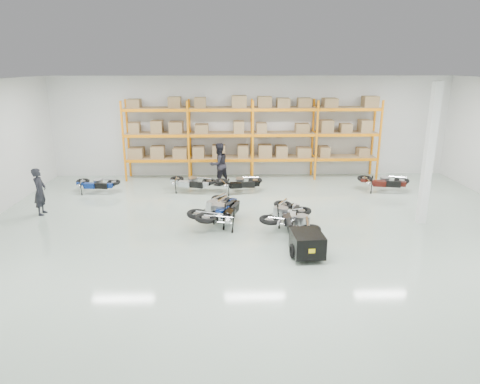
{
  "coord_description": "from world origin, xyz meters",
  "views": [
    {
      "loc": [
        -1.13,
        -12.46,
        4.97
      ],
      "look_at": [
        -0.73,
        0.47,
        1.1
      ],
      "focal_mm": 32.0,
      "sensor_mm": 36.0,
      "label": 1
    }
  ],
  "objects_px": {
    "moto_touring_right": "(298,217)",
    "moto_back_a": "(96,181)",
    "moto_silver_left": "(284,210)",
    "moto_back_c": "(239,180)",
    "trailer": "(307,243)",
    "moto_back_b": "(191,179)",
    "person_back": "(219,164)",
    "moto_blue_centre": "(216,204)",
    "moto_black_far_left": "(222,207)",
    "moto_back_d": "(384,179)",
    "person_left": "(40,192)"
  },
  "relations": [
    {
      "from": "moto_touring_right",
      "to": "moto_back_a",
      "type": "distance_m",
      "value": 8.74
    },
    {
      "from": "moto_silver_left",
      "to": "moto_back_c",
      "type": "bearing_deg",
      "value": -48.73
    },
    {
      "from": "trailer",
      "to": "moto_back_b",
      "type": "xyz_separation_m",
      "value": [
        -3.58,
        6.31,
        0.11
      ]
    },
    {
      "from": "moto_silver_left",
      "to": "person_back",
      "type": "bearing_deg",
      "value": -44.38
    },
    {
      "from": "moto_blue_centre",
      "to": "person_back",
      "type": "bearing_deg",
      "value": -64.92
    },
    {
      "from": "moto_silver_left",
      "to": "moto_touring_right",
      "type": "relative_size",
      "value": 0.98
    },
    {
      "from": "moto_black_far_left",
      "to": "moto_back_a",
      "type": "distance_m",
      "value": 6.35
    },
    {
      "from": "moto_black_far_left",
      "to": "moto_back_d",
      "type": "bearing_deg",
      "value": -132.76
    },
    {
      "from": "moto_back_d",
      "to": "moto_blue_centre",
      "type": "bearing_deg",
      "value": 130.81
    },
    {
      "from": "person_left",
      "to": "person_back",
      "type": "relative_size",
      "value": 0.9
    },
    {
      "from": "moto_touring_right",
      "to": "moto_back_c",
      "type": "distance_m",
      "value": 4.84
    },
    {
      "from": "trailer",
      "to": "moto_back_c",
      "type": "height_order",
      "value": "moto_back_c"
    },
    {
      "from": "moto_blue_centre",
      "to": "moto_back_c",
      "type": "distance_m",
      "value": 3.46
    },
    {
      "from": "moto_touring_right",
      "to": "person_back",
      "type": "height_order",
      "value": "person_back"
    },
    {
      "from": "trailer",
      "to": "moto_back_b",
      "type": "height_order",
      "value": "moto_back_b"
    },
    {
      "from": "moto_back_a",
      "to": "moto_touring_right",
      "type": "bearing_deg",
      "value": -113.56
    },
    {
      "from": "moto_back_b",
      "to": "moto_back_c",
      "type": "xyz_separation_m",
      "value": [
        1.95,
        -0.16,
        -0.0
      ]
    },
    {
      "from": "moto_touring_right",
      "to": "trailer",
      "type": "distance_m",
      "value": 1.61
    },
    {
      "from": "moto_silver_left",
      "to": "moto_blue_centre",
      "type": "bearing_deg",
      "value": 9.17
    },
    {
      "from": "moto_back_b",
      "to": "moto_back_c",
      "type": "distance_m",
      "value": 1.95
    },
    {
      "from": "moto_blue_centre",
      "to": "moto_back_d",
      "type": "relative_size",
      "value": 1.14
    },
    {
      "from": "person_back",
      "to": "moto_back_b",
      "type": "bearing_deg",
      "value": 5.37
    },
    {
      "from": "moto_blue_centre",
      "to": "moto_touring_right",
      "type": "relative_size",
      "value": 1.05
    },
    {
      "from": "moto_back_b",
      "to": "person_left",
      "type": "bearing_deg",
      "value": 135.1
    },
    {
      "from": "moto_black_far_left",
      "to": "moto_back_a",
      "type": "height_order",
      "value": "moto_black_far_left"
    },
    {
      "from": "moto_touring_right",
      "to": "moto_back_a",
      "type": "height_order",
      "value": "moto_touring_right"
    },
    {
      "from": "moto_back_c",
      "to": "moto_back_d",
      "type": "relative_size",
      "value": 0.96
    },
    {
      "from": "moto_touring_right",
      "to": "person_back",
      "type": "relative_size",
      "value": 1.05
    },
    {
      "from": "moto_back_a",
      "to": "person_left",
      "type": "relative_size",
      "value": 0.97
    },
    {
      "from": "moto_touring_right",
      "to": "moto_back_a",
      "type": "relative_size",
      "value": 1.21
    },
    {
      "from": "moto_blue_centre",
      "to": "moto_black_far_left",
      "type": "distance_m",
      "value": 0.35
    },
    {
      "from": "trailer",
      "to": "moto_back_a",
      "type": "bearing_deg",
      "value": 136.22
    },
    {
      "from": "moto_blue_centre",
      "to": "person_left",
      "type": "distance_m",
      "value": 6.12
    },
    {
      "from": "moto_black_far_left",
      "to": "moto_back_c",
      "type": "bearing_deg",
      "value": -81.86
    },
    {
      "from": "moto_touring_right",
      "to": "trailer",
      "type": "relative_size",
      "value": 1.13
    },
    {
      "from": "moto_back_a",
      "to": "person_left",
      "type": "distance_m",
      "value": 2.8
    },
    {
      "from": "moto_silver_left",
      "to": "person_back",
      "type": "distance_m",
      "value": 5.46
    },
    {
      "from": "moto_blue_centre",
      "to": "moto_touring_right",
      "type": "xyz_separation_m",
      "value": [
        2.46,
        -1.2,
        -0.03
      ]
    },
    {
      "from": "person_back",
      "to": "moto_blue_centre",
      "type": "bearing_deg",
      "value": 53.84
    },
    {
      "from": "moto_touring_right",
      "to": "person_left",
      "type": "relative_size",
      "value": 1.17
    },
    {
      "from": "moto_back_c",
      "to": "person_back",
      "type": "bearing_deg",
      "value": 29.67
    },
    {
      "from": "person_back",
      "to": "moto_back_c",
      "type": "bearing_deg",
      "value": 89.56
    },
    {
      "from": "moto_blue_centre",
      "to": "trailer",
      "type": "bearing_deg",
      "value": 156.56
    },
    {
      "from": "moto_back_b",
      "to": "moto_back_d",
      "type": "xyz_separation_m",
      "value": [
        7.81,
        -0.19,
        0.02
      ]
    },
    {
      "from": "moto_back_b",
      "to": "person_back",
      "type": "distance_m",
      "value": 1.55
    },
    {
      "from": "moto_back_b",
      "to": "person_left",
      "type": "relative_size",
      "value": 1.04
    },
    {
      "from": "moto_silver_left",
      "to": "moto_back_a",
      "type": "height_order",
      "value": "moto_silver_left"
    },
    {
      "from": "moto_silver_left",
      "to": "trailer",
      "type": "distance_m",
      "value": 2.32
    },
    {
      "from": "person_left",
      "to": "moto_back_a",
      "type": "bearing_deg",
      "value": -26.28
    },
    {
      "from": "moto_blue_centre",
      "to": "moto_back_c",
      "type": "relative_size",
      "value": 1.19
    }
  ]
}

